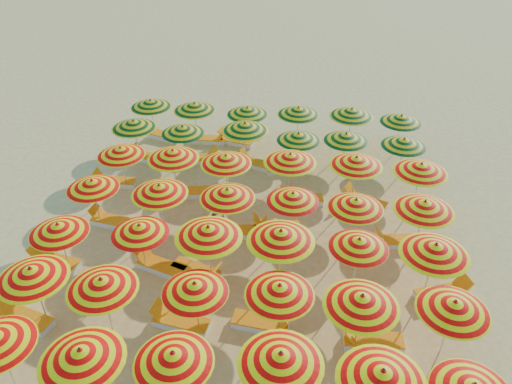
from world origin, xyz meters
TOP-DOWN VIEW (x-y plane):
  - ground at (0.00, 0.00)m, footprint 120.00×120.00m
  - umbrella_1 at (-3.30, -7.25)m, footprint 2.53×2.53m
  - umbrella_2 at (-1.15, -7.00)m, footprint 2.02×2.02m
  - umbrella_3 at (1.40, -6.83)m, footprint 2.49×2.49m
  - umbrella_4 at (3.72, -7.06)m, footprint 2.67×2.67m
  - umbrella_6 at (-5.82, -4.72)m, footprint 2.34×2.34m
  - umbrella_7 at (-3.71, -4.88)m, footprint 2.55×2.55m
  - umbrella_8 at (-1.14, -4.63)m, footprint 2.46×2.46m
  - umbrella_9 at (1.21, -4.51)m, footprint 2.07×2.07m
  - umbrella_10 at (3.41, -4.76)m, footprint 2.73×2.73m
  - umbrella_11 at (5.84, -4.61)m, footprint 2.27×2.27m
  - umbrella_12 at (-6.05, -2.53)m, footprint 2.52×2.52m
  - umbrella_13 at (-3.46, -2.23)m, footprint 2.36×2.36m
  - umbrella_14 at (-1.16, -2.44)m, footprint 2.86×2.86m
  - umbrella_15 at (1.09, -2.38)m, footprint 2.67×2.67m
  - umbrella_16 at (3.51, -2.18)m, footprint 2.35×2.35m
  - umbrella_17 at (5.71, -2.46)m, footprint 2.37×2.37m
  - umbrella_18 at (-5.94, 0.06)m, footprint 1.92×1.92m
  - umbrella_19 at (-3.37, -0.14)m, footprint 2.52×2.52m
  - umbrella_20 at (-0.95, -0.08)m, footprint 2.56×2.56m
  - umbrella_21 at (1.35, 0.13)m, footprint 1.95×1.95m
  - umbrella_22 at (3.51, -0.15)m, footprint 2.38×2.38m
  - umbrella_23 at (5.79, -0.16)m, footprint 2.10×2.10m
  - umbrella_24 at (-5.70, 2.48)m, footprint 2.31×2.31m
  - umbrella_25 at (-3.50, 2.28)m, footprint 2.64×2.64m
  - umbrella_26 at (-1.37, 2.20)m, footprint 2.49×2.49m
  - umbrella_27 at (1.12, 2.47)m, footprint 2.13×2.13m
  - umbrella_28 at (3.66, 2.53)m, footprint 2.57×2.57m
  - umbrella_29 at (6.06, 2.31)m, footprint 2.29×2.29m
  - umbrella_30 at (-5.91, 4.82)m, footprint 2.19×2.19m
  - umbrella_31 at (-3.71, 4.76)m, footprint 2.14×2.14m
  - umbrella_32 at (-0.97, 4.91)m, footprint 2.67×2.67m
  - umbrella_33 at (1.36, 4.67)m, footprint 2.41×2.41m
  - umbrella_34 at (3.38, 4.80)m, footprint 2.35×2.35m
  - umbrella_35 at (5.77, 4.63)m, footprint 2.09×2.09m
  - umbrella_36 at (-5.82, 7.12)m, footprint 2.58×2.58m
  - umbrella_37 at (-3.63, 6.89)m, footprint 2.26×2.26m
  - umbrella_38 at (-1.11, 6.83)m, footprint 1.95×1.95m
  - umbrella_39 at (1.26, 7.03)m, footprint 2.58×2.58m
  - umbrella_40 at (3.70, 7.01)m, footprint 2.50×2.50m
  - umbrella_41 at (5.93, 6.87)m, footprint 2.04×2.04m
  - lounger_2 at (-6.41, -4.87)m, footprint 1.83×1.06m
  - lounger_3 at (-1.74, -4.49)m, footprint 1.81×0.89m
  - lounger_4 at (0.71, -4.27)m, footprint 1.79×0.80m
  - lounger_5 at (3.91, -4.58)m, footprint 1.75×0.65m
  - lounger_6 at (-6.64, -2.35)m, footprint 1.81×0.93m
  - lounger_7 at (-2.96, -2.19)m, footprint 1.83×1.11m
  - lounger_8 at (-1.67, -2.28)m, footprint 1.83×1.15m
  - lounger_9 at (6.31, -2.43)m, footprint 1.83×1.13m
  - lounger_10 at (-5.44, 0.04)m, footprint 1.81×0.89m
  - lounger_11 at (-0.35, -0.02)m, footprint 1.79×0.77m
  - lounger_12 at (0.75, 0.35)m, footprint 1.80×0.82m
  - lounger_13 at (5.19, 0.05)m, footprint 1.80×0.82m
  - lounger_14 at (-6.30, 2.70)m, footprint 1.76×0.65m
  - lounger_15 at (-2.99, 2.29)m, footprint 1.81×0.87m
  - lounger_16 at (1.62, 2.27)m, footprint 1.80×0.81m
  - lounger_17 at (4.17, 2.44)m, footprint 1.82×1.25m
  - lounger_18 at (-5.41, 4.85)m, footprint 1.82×0.97m
  - lounger_19 at (-3.11, 4.99)m, footprint 1.83×1.14m
  - lounger_20 at (-0.46, 4.87)m, footprint 1.83×1.13m
  - lounger_21 at (0.85, 4.72)m, footprint 1.82×1.25m
  - lounger_22 at (-5.31, 7.05)m, footprint 1.83×1.05m
  - lounger_23 at (-3.03, 6.90)m, footprint 1.74×0.61m
  - lounger_24 at (-1.71, 6.89)m, footprint 1.82×1.00m
  - beachgoer_b at (-1.47, 0.89)m, footprint 0.96×0.90m

SIDE VIEW (x-z plane):
  - ground at x=0.00m, z-range 0.00..0.00m
  - lounger_2 at x=-6.41m, z-range -0.19..0.50m
  - lounger_3 at x=-1.74m, z-range -0.19..0.50m
  - lounger_4 at x=0.71m, z-range -0.19..0.50m
  - lounger_5 at x=3.91m, z-range -0.19..0.50m
  - lounger_6 at x=-6.64m, z-range -0.19..0.50m
  - lounger_7 at x=-2.96m, z-range -0.19..0.50m
  - lounger_8 at x=-1.67m, z-range -0.19..0.50m
  - lounger_9 at x=6.31m, z-range -0.19..0.50m
  - lounger_10 at x=-5.44m, z-range -0.19..0.50m
  - lounger_11 at x=-0.35m, z-range -0.19..0.50m
  - lounger_12 at x=0.75m, z-range -0.19..0.50m
  - lounger_13 at x=5.19m, z-range -0.19..0.50m
  - lounger_14 at x=-6.30m, z-range -0.19..0.50m
  - lounger_15 at x=-2.99m, z-range -0.19..0.50m
  - lounger_16 at x=1.62m, z-range -0.19..0.50m
  - lounger_17 at x=4.17m, z-range -0.19..0.50m
  - lounger_18 at x=-5.41m, z-range -0.19..0.50m
  - lounger_19 at x=-3.11m, z-range -0.19..0.50m
  - lounger_20 at x=-0.46m, z-range -0.19..0.50m
  - lounger_21 at x=0.85m, z-range -0.19..0.50m
  - lounger_22 at x=-5.31m, z-range -0.19..0.50m
  - lounger_23 at x=-3.03m, z-range -0.19..0.50m
  - lounger_24 at x=-1.71m, z-range -0.19..0.50m
  - beachgoer_b at x=-1.47m, z-range 0.00..1.57m
  - umbrella_33 at x=1.36m, z-range 0.75..2.71m
  - umbrella_31 at x=-3.71m, z-range 0.75..2.72m
  - umbrella_35 at x=5.77m, z-range 0.75..2.74m
  - umbrella_21 at x=1.35m, z-range 0.75..2.74m
  - umbrella_13 at x=-3.46m, z-range 0.75..2.74m
  - umbrella_41 at x=5.93m, z-range 0.76..2.75m
  - umbrella_16 at x=3.51m, z-range 0.76..2.77m
  - umbrella_34 at x=3.38m, z-range 0.76..2.77m
  - umbrella_8 at x=-1.14m, z-range 0.77..2.79m
  - umbrella_12 at x=-6.05m, z-range 0.77..2.80m
  - umbrella_18 at x=-5.94m, z-range 0.77..2.81m
  - umbrella_38 at x=-1.11m, z-range 0.78..2.83m
  - umbrella_24 at x=-5.70m, z-range 0.78..2.84m
  - umbrella_36 at x=-5.82m, z-range 0.79..2.85m
  - umbrella_22 at x=3.51m, z-range 0.79..2.86m
  - umbrella_39 at x=1.26m, z-range 0.79..2.87m
  - umbrella_9 at x=1.21m, z-range 0.79..2.88m
  - umbrella_2 at x=-1.15m, z-range 0.80..2.89m
  - umbrella_11 at x=5.84m, z-range 0.80..2.89m
  - umbrella_30 at x=-5.91m, z-range 0.80..2.91m
  - umbrella_20 at x=-0.95m, z-range 0.80..2.91m
  - umbrella_37 at x=-3.63m, z-range 0.80..2.92m
  - umbrella_26 at x=-1.37m, z-range 0.81..2.95m
  - umbrella_7 at x=-3.71m, z-range 0.82..2.96m
  - umbrella_40 at x=3.70m, z-range 0.82..2.97m
  - umbrella_19 at x=-3.37m, z-range 0.82..2.97m
  - umbrella_6 at x=-5.82m, z-range 0.83..3.01m
  - umbrella_23 at x=5.79m, z-range 0.83..3.01m
  - umbrella_25 at x=-3.50m, z-range 0.83..3.02m
  - umbrella_29 at x=6.06m, z-range 0.83..3.02m
  - umbrella_28 at x=3.66m, z-range 0.83..3.03m
  - umbrella_10 at x=3.41m, z-range 0.84..3.03m
  - umbrella_27 at x=1.12m, z-range 0.84..3.05m
  - umbrella_1 at x=-3.30m, z-range 0.84..3.05m
  - umbrella_32 at x=-0.97m, z-range 0.84..3.06m
  - umbrella_3 at x=1.40m, z-range 0.84..3.06m
  - umbrella_17 at x=5.71m, z-range 0.85..3.09m
  - umbrella_4 at x=3.72m, z-range 0.85..3.09m
  - umbrella_15 at x=1.09m, z-range 0.87..3.15m
  - umbrella_14 at x=-1.16m, z-range 0.87..3.16m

